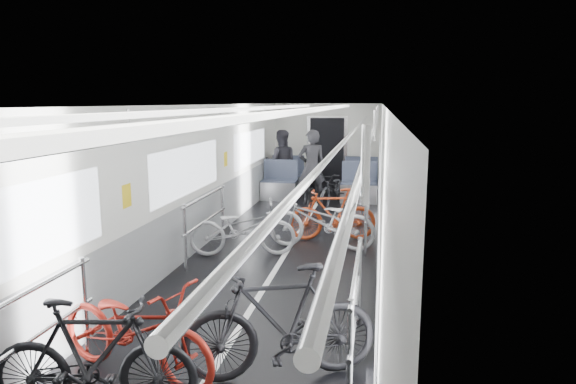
{
  "coord_description": "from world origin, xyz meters",
  "views": [
    {
      "loc": [
        1.45,
        -7.53,
        2.45
      ],
      "look_at": [
        0.0,
        0.64,
        0.98
      ],
      "focal_mm": 32.0,
      "sensor_mm": 36.0,
      "label": 1
    }
  ],
  "objects_px": {
    "bike_aisle": "(334,189)",
    "person_seated": "(281,163)",
    "bike_left_far": "(243,228)",
    "person_standing": "(312,167)",
    "bike_left_near": "(135,329)",
    "bike_right_mid": "(321,221)",
    "bike_left_mid": "(94,358)",
    "bike_right_far": "(333,214)",
    "bike_right_near": "(280,322)"
  },
  "relations": [
    {
      "from": "bike_right_near",
      "to": "person_standing",
      "type": "bearing_deg",
      "value": 165.52
    },
    {
      "from": "bike_left_mid",
      "to": "bike_right_mid",
      "type": "distance_m",
      "value": 5.11
    },
    {
      "from": "bike_left_near",
      "to": "person_seated",
      "type": "height_order",
      "value": "person_seated"
    },
    {
      "from": "bike_left_near",
      "to": "bike_left_mid",
      "type": "height_order",
      "value": "bike_left_mid"
    },
    {
      "from": "bike_aisle",
      "to": "person_standing",
      "type": "height_order",
      "value": "person_standing"
    },
    {
      "from": "bike_left_mid",
      "to": "bike_aisle",
      "type": "distance_m",
      "value": 8.7
    },
    {
      "from": "bike_aisle",
      "to": "person_standing",
      "type": "bearing_deg",
      "value": -175.47
    },
    {
      "from": "bike_left_near",
      "to": "person_standing",
      "type": "distance_m",
      "value": 8.16
    },
    {
      "from": "bike_right_near",
      "to": "bike_right_mid",
      "type": "height_order",
      "value": "bike_right_near"
    },
    {
      "from": "bike_left_far",
      "to": "bike_right_far",
      "type": "relative_size",
      "value": 1.09
    },
    {
      "from": "bike_left_near",
      "to": "bike_right_far",
      "type": "xyz_separation_m",
      "value": [
        1.31,
        4.96,
        0.01
      ]
    },
    {
      "from": "bike_left_near",
      "to": "person_seated",
      "type": "bearing_deg",
      "value": 20.44
    },
    {
      "from": "bike_aisle",
      "to": "person_seated",
      "type": "relative_size",
      "value": 0.9
    },
    {
      "from": "bike_left_far",
      "to": "bike_right_far",
      "type": "distance_m",
      "value": 1.79
    },
    {
      "from": "bike_right_mid",
      "to": "bike_aisle",
      "type": "relative_size",
      "value": 1.18
    },
    {
      "from": "bike_right_near",
      "to": "bike_right_far",
      "type": "xyz_separation_m",
      "value": [
        0.03,
        4.75,
        -0.06
      ]
    },
    {
      "from": "bike_left_far",
      "to": "person_standing",
      "type": "bearing_deg",
      "value": -20.44
    },
    {
      "from": "bike_right_mid",
      "to": "person_standing",
      "type": "bearing_deg",
      "value": -165.65
    },
    {
      "from": "bike_right_near",
      "to": "person_standing",
      "type": "height_order",
      "value": "person_standing"
    },
    {
      "from": "bike_right_far",
      "to": "bike_aisle",
      "type": "height_order",
      "value": "bike_right_far"
    },
    {
      "from": "bike_left_mid",
      "to": "bike_right_far",
      "type": "distance_m",
      "value": 5.72
    },
    {
      "from": "bike_aisle",
      "to": "bike_left_far",
      "type": "bearing_deg",
      "value": -89.42
    },
    {
      "from": "bike_left_near",
      "to": "person_seated",
      "type": "xyz_separation_m",
      "value": [
        -0.44,
        9.22,
        0.41
      ]
    },
    {
      "from": "bike_left_far",
      "to": "bike_right_near",
      "type": "xyz_separation_m",
      "value": [
        1.3,
        -3.56,
        0.08
      ]
    },
    {
      "from": "bike_left_near",
      "to": "bike_left_far",
      "type": "xyz_separation_m",
      "value": [
        -0.03,
        3.77,
        -0.01
      ]
    },
    {
      "from": "bike_left_mid",
      "to": "person_seated",
      "type": "xyz_separation_m",
      "value": [
        -0.4,
        9.82,
        0.38
      ]
    },
    {
      "from": "bike_right_mid",
      "to": "bike_right_near",
      "type": "bearing_deg",
      "value": 6.21
    },
    {
      "from": "bike_right_mid",
      "to": "bike_aisle",
      "type": "height_order",
      "value": "bike_right_mid"
    },
    {
      "from": "bike_left_mid",
      "to": "bike_left_far",
      "type": "bearing_deg",
      "value": -10.03
    },
    {
      "from": "bike_right_near",
      "to": "person_seated",
      "type": "distance_m",
      "value": 9.18
    },
    {
      "from": "bike_left_far",
      "to": "bike_right_far",
      "type": "bearing_deg",
      "value": -61.6
    },
    {
      "from": "bike_left_far",
      "to": "person_seated",
      "type": "xyz_separation_m",
      "value": [
        -0.41,
        5.45,
        0.42
      ]
    },
    {
      "from": "bike_aisle",
      "to": "bike_right_near",
      "type": "bearing_deg",
      "value": -73.5
    },
    {
      "from": "bike_left_near",
      "to": "bike_right_mid",
      "type": "xyz_separation_m",
      "value": [
        1.16,
        4.36,
        0.02
      ]
    },
    {
      "from": "bike_right_mid",
      "to": "bike_right_far",
      "type": "distance_m",
      "value": 0.62
    },
    {
      "from": "bike_aisle",
      "to": "bike_left_mid",
      "type": "bearing_deg",
      "value": -82.36
    },
    {
      "from": "bike_left_near",
      "to": "bike_right_near",
      "type": "height_order",
      "value": "bike_right_near"
    },
    {
      "from": "person_seated",
      "to": "person_standing",
      "type": "bearing_deg",
      "value": 119.6
    },
    {
      "from": "bike_left_near",
      "to": "person_standing",
      "type": "height_order",
      "value": "person_standing"
    },
    {
      "from": "bike_right_near",
      "to": "bike_left_mid",
      "type": "bearing_deg",
      "value": -78.35
    },
    {
      "from": "person_standing",
      "to": "person_seated",
      "type": "height_order",
      "value": "person_standing"
    },
    {
      "from": "bike_right_near",
      "to": "bike_aisle",
      "type": "distance_m",
      "value": 7.82
    },
    {
      "from": "bike_left_mid",
      "to": "bike_right_near",
      "type": "xyz_separation_m",
      "value": [
        1.32,
        0.81,
        0.04
      ]
    },
    {
      "from": "person_seated",
      "to": "bike_aisle",
      "type": "bearing_deg",
      "value": 129.91
    },
    {
      "from": "bike_aisle",
      "to": "person_seated",
      "type": "distance_m",
      "value": 1.97
    },
    {
      "from": "bike_left_mid",
      "to": "person_standing",
      "type": "distance_m",
      "value": 8.76
    },
    {
      "from": "bike_left_near",
      "to": "bike_right_mid",
      "type": "bearing_deg",
      "value": 2.77
    },
    {
      "from": "bike_left_far",
      "to": "bike_left_mid",
      "type": "bearing_deg",
      "value": 166.49
    },
    {
      "from": "bike_right_mid",
      "to": "bike_aisle",
      "type": "distance_m",
      "value": 3.67
    },
    {
      "from": "bike_left_near",
      "to": "bike_left_mid",
      "type": "xyz_separation_m",
      "value": [
        -0.04,
        -0.6,
        0.03
      ]
    }
  ]
}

